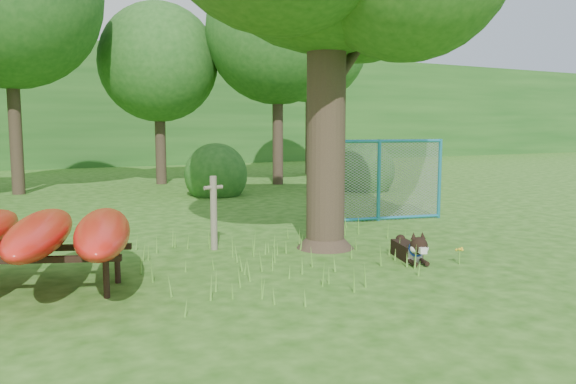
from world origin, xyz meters
name	(u,v)px	position (x,y,z in m)	size (l,w,h in m)	color
ground	(318,279)	(0.00, 0.00, 0.00)	(80.00, 80.00, 0.00)	#215110
wooden_post	(214,211)	(-0.58, 2.27, 0.63)	(0.33, 0.12, 1.19)	#67604D
kayak_rack	(9,234)	(-3.54, 1.16, 0.72)	(3.31, 3.58, 0.94)	black
husky_dog	(411,249)	(1.71, 0.20, 0.17)	(0.53, 1.04, 0.48)	black
fence_section	(379,180)	(3.45, 3.29, 0.85)	(2.87, 0.69, 2.84)	teal
wildflower_clump	(460,251)	(2.20, -0.29, 0.20)	(0.11, 0.12, 0.25)	#5C9B32
bg_tree_c	(158,63)	(1.50, 13.00, 4.11)	(4.00, 4.00, 6.12)	#31251B
bg_tree_d	(278,32)	(5.00, 11.00, 5.08)	(4.80, 4.80, 7.50)	#31251B
bg_tree_e	(310,45)	(8.00, 14.00, 5.23)	(4.60, 4.60, 7.55)	#31251B
shrub_right	(365,191)	(6.50, 8.00, 0.00)	(1.80, 1.80, 1.80)	#1F521A
shrub_mid	(216,195)	(2.00, 9.00, 0.00)	(1.80, 1.80, 1.80)	#1F521A
wooded_hillside	(62,108)	(0.00, 28.00, 3.00)	(80.00, 12.00, 6.00)	#1F521A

